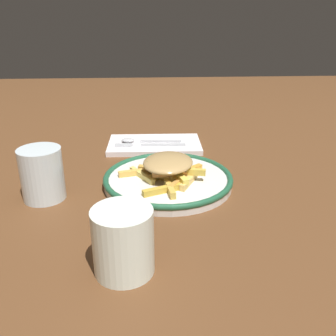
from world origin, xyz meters
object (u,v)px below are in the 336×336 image
fries_heap (168,168)px  water_glass (42,174)px  coffee_mug (123,241)px  plate (168,179)px  spoon (141,141)px  napkin (155,145)px  fork (150,145)px

fries_heap → water_glass: water_glass is taller
water_glass → coffee_mug: size_ratio=0.89×
coffee_mug → water_glass: bearing=36.2°
plate → water_glass: water_glass is taller
spoon → coffee_mug: 0.49m
water_glass → coffee_mug: water_glass is taller
napkin → coffee_mug: coffee_mug is taller
spoon → napkin: bearing=-93.5°
plate → spoon: 0.24m
plate → fork: bearing=9.7°
fork → coffee_mug: 0.46m
plate → coffee_mug: size_ratio=2.36×
fries_heap → spoon: (0.23, 0.06, -0.02)m
fries_heap → napkin: bearing=5.2°
plate → water_glass: bearing=100.5°
napkin → water_glass: size_ratio=2.40×
plate → coffee_mug: bearing=164.2°
plate → water_glass: (-0.04, 0.23, 0.04)m
napkin → spoon: bearing=86.5°
plate → fries_heap: (-0.00, 0.00, 0.03)m
napkin → water_glass: water_glass is taller
plate → napkin: 0.23m
water_glass → coffee_mug: bearing=-143.8°
plate → coffee_mug: coffee_mug is taller
fries_heap → coffee_mug: size_ratio=1.61×
plate → water_glass: 0.24m
fork → water_glass: size_ratio=1.82×
spoon → coffee_mug: bearing=178.0°
coffee_mug → fries_heap: bearing=-15.8°
spoon → fork: bearing=-142.5°
plate → coffee_mug: 0.27m
plate → spoon: bearing=13.9°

